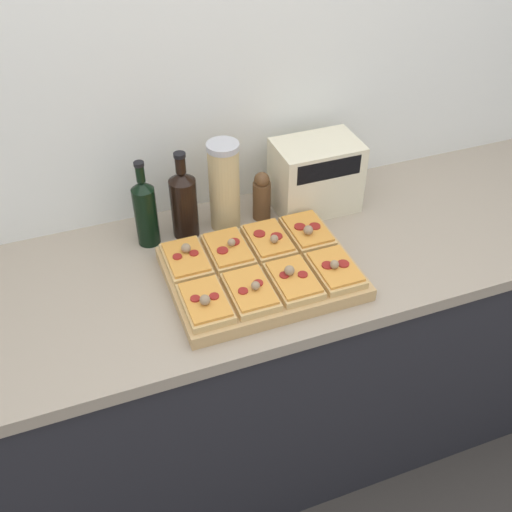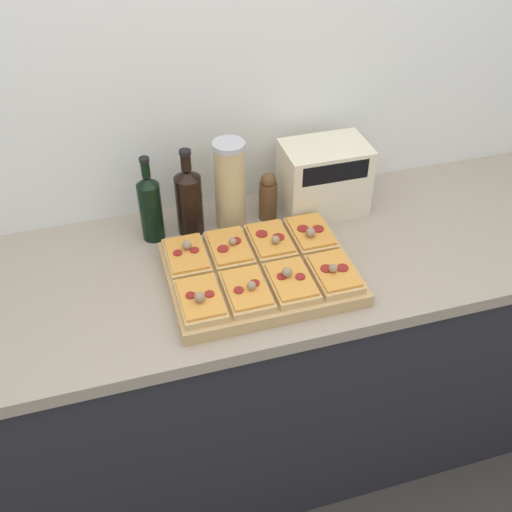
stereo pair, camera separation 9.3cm
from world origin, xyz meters
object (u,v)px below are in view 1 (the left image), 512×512
Objects in this scene: cutting_board at (260,273)px; pepper_mill at (262,196)px; grain_jar_tall at (224,186)px; wine_bottle at (184,202)px; olive_oil_bottle at (145,211)px; toaster_oven at (316,176)px.

cutting_board is 3.13× the size of pepper_mill.
grain_jar_tall reaches higher than cutting_board.
pepper_mill is at bearing 0.00° from wine_bottle.
cutting_board is 1.86× the size of olive_oil_bottle.
cutting_board is 1.82× the size of wine_bottle.
grain_jar_tall reaches higher than toaster_oven.
wine_bottle is 0.42m from toaster_oven.
toaster_oven is (0.18, -0.00, 0.03)m from pepper_mill.
cutting_board is 1.79× the size of grain_jar_tall.
pepper_mill is (0.12, 0.00, -0.06)m from grain_jar_tall.
toaster_oven reaches higher than pepper_mill.
toaster_oven is (0.53, -0.00, 0.00)m from olive_oil_bottle.
olive_oil_bottle is at bearing 180.00° from wine_bottle.
grain_jar_tall is (-0.01, 0.27, 0.12)m from cutting_board.
wine_bottle is 0.98× the size of grain_jar_tall.
grain_jar_tall reaches higher than olive_oil_bottle.
wine_bottle is 0.25m from pepper_mill.
cutting_board is 0.38m from olive_oil_bottle.
pepper_mill reaches higher than cutting_board.
olive_oil_bottle is at bearing 180.00° from grain_jar_tall.
grain_jar_tall is (0.24, 0.00, 0.03)m from olive_oil_bottle.
cutting_board is 0.30m from pepper_mill.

